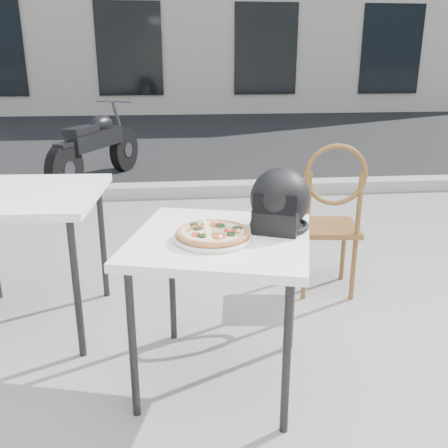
{
  "coord_description": "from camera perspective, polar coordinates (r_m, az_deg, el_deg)",
  "views": [
    {
      "loc": [
        -0.77,
        -2.15,
        1.38
      ],
      "look_at": [
        -0.57,
        -0.22,
        0.74
      ],
      "focal_mm": 40.0,
      "sensor_mm": 36.0,
      "label": 1
    }
  ],
  "objects": [
    {
      "name": "cafe_chair_main",
      "position": [
        2.99,
        12.04,
        1.34
      ],
      "size": [
        0.4,
        0.4,
        0.94
      ],
      "rotation": [
        0.0,
        0.0,
        3.02
      ],
      "color": "brown",
      "rests_on": "ground"
    },
    {
      "name": "cafe_table_side",
      "position": [
        2.73,
        -22.16,
        2.09
      ],
      "size": [
        0.83,
        0.83,
        0.75
      ],
      "rotation": [
        0.0,
        0.0,
        -0.06
      ],
      "color": "white",
      "rests_on": "ground"
    },
    {
      "name": "pizza",
      "position": [
        2.0,
        -1.27,
        -0.98
      ],
      "size": [
        0.37,
        0.37,
        0.04
      ],
      "rotation": [
        0.0,
        0.0,
        -0.26
      ],
      "color": "#C37D47",
      "rests_on": "plate"
    },
    {
      "name": "curb",
      "position": [
        5.37,
        2.33,
        4.15
      ],
      "size": [
        30.0,
        0.25,
        0.12
      ],
      "primitive_type": "cube",
      "color": "#9F9D95",
      "rests_on": "ground"
    },
    {
      "name": "street_asphalt",
      "position": [
        9.29,
        -1.32,
        9.85
      ],
      "size": [
        30.0,
        8.0,
        0.0
      ],
      "primitive_type": "cube",
      "color": "black",
      "rests_on": "ground"
    },
    {
      "name": "plate",
      "position": [
        2.01,
        -1.27,
        -1.59
      ],
      "size": [
        0.36,
        0.36,
        0.02
      ],
      "rotation": [
        0.0,
        0.0,
        -0.15
      ],
      "color": "white",
      "rests_on": "cafe_table_main"
    },
    {
      "name": "helmet",
      "position": [
        2.13,
        6.36,
        2.48
      ],
      "size": [
        0.34,
        0.35,
        0.26
      ],
      "rotation": [
        0.0,
        0.0,
        -0.41
      ],
      "color": "black",
      "rests_on": "cafe_table_main"
    },
    {
      "name": "motorcycle",
      "position": [
        6.02,
        -14.34,
        8.44
      ],
      "size": [
        0.84,
        1.71,
        0.91
      ],
      "rotation": [
        0.0,
        0.0,
        -0.42
      ],
      "color": "black",
      "rests_on": "street_asphalt"
    },
    {
      "name": "cafe_table_main",
      "position": [
        2.08,
        -0.38,
        -2.97
      ],
      "size": [
        0.89,
        0.89,
        0.69
      ],
      "rotation": [
        0.0,
        0.0,
        -0.27
      ],
      "color": "white",
      "rests_on": "ground"
    },
    {
      "name": "ground",
      "position": [
        2.67,
        11.96,
        -13.21
      ],
      "size": [
        80.0,
        80.0,
        0.0
      ],
      "primitive_type": "plane",
      "color": "gray",
      "rests_on": "ground"
    }
  ]
}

